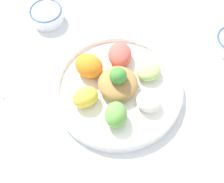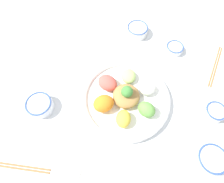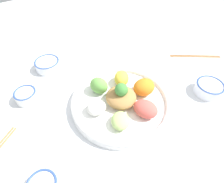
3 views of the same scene
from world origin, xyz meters
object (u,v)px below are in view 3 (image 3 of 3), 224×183
object	(u,v)px
rice_bowl_plain	(209,88)
chopsticks_pair_near	(195,56)
sauce_bowl_red	(47,64)
sauce_bowl_far	(26,95)
salad_platter	(122,100)
serving_spoon_main	(149,57)

from	to	relation	value
rice_bowl_plain	chopsticks_pair_near	bearing A→B (deg)	52.19
sauce_bowl_red	sauce_bowl_far	bearing A→B (deg)	-133.96
sauce_bowl_red	rice_bowl_plain	world-z (taller)	rice_bowl_plain
salad_platter	sauce_bowl_red	distance (m)	0.38
sauce_bowl_red	salad_platter	bearing A→B (deg)	-65.10
salad_platter	chopsticks_pair_near	bearing A→B (deg)	7.05
sauce_bowl_red	serving_spoon_main	distance (m)	0.47
sauce_bowl_red	rice_bowl_plain	size ratio (longest dim) A/B	1.02
chopsticks_pair_near	serving_spoon_main	distance (m)	0.23
sauce_bowl_red	serving_spoon_main	world-z (taller)	sauce_bowl_red
rice_bowl_plain	serving_spoon_main	bearing A→B (deg)	100.40
sauce_bowl_red	serving_spoon_main	xyz separation A→B (m)	(0.43, -0.18, -0.02)
sauce_bowl_red	sauce_bowl_far	world-z (taller)	same
rice_bowl_plain	sauce_bowl_far	xyz separation A→B (m)	(-0.61, 0.34, -0.00)
rice_bowl_plain	serving_spoon_main	world-z (taller)	rice_bowl_plain
rice_bowl_plain	serving_spoon_main	size ratio (longest dim) A/B	0.94
chopsticks_pair_near	serving_spoon_main	xyz separation A→B (m)	(-0.20, 0.11, -0.00)
salad_platter	serving_spoon_main	size ratio (longest dim) A/B	3.26
sauce_bowl_red	chopsticks_pair_near	size ratio (longest dim) A/B	0.51
serving_spoon_main	sauce_bowl_red	bearing A→B (deg)	114.18
sauce_bowl_far	chopsticks_pair_near	xyz separation A→B (m)	(0.76, -0.15, -0.02)
salad_platter	rice_bowl_plain	world-z (taller)	salad_platter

